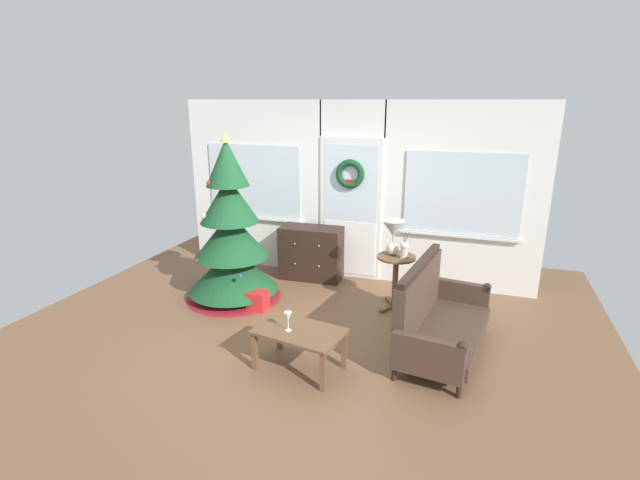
% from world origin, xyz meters
% --- Properties ---
extents(ground_plane, '(6.76, 6.76, 0.00)m').
position_xyz_m(ground_plane, '(0.00, 0.00, 0.00)').
color(ground_plane, brown).
extents(back_wall_with_door, '(5.20, 0.19, 2.55)m').
position_xyz_m(back_wall_with_door, '(0.00, 2.08, 1.28)').
color(back_wall_with_door, white).
rests_on(back_wall_with_door, ground).
extents(christmas_tree, '(1.26, 1.26, 2.17)m').
position_xyz_m(christmas_tree, '(-1.25, 0.79, 0.77)').
color(christmas_tree, '#4C331E').
rests_on(christmas_tree, ground).
extents(dresser_cabinet, '(0.92, 0.48, 0.78)m').
position_xyz_m(dresser_cabinet, '(-0.51, 1.79, 0.39)').
color(dresser_cabinet, black).
rests_on(dresser_cabinet, ground).
extents(settee_sofa, '(0.91, 1.66, 0.96)m').
position_xyz_m(settee_sofa, '(1.42, 0.26, 0.38)').
color(settee_sofa, black).
rests_on(settee_sofa, ground).
extents(side_table, '(0.50, 0.48, 0.69)m').
position_xyz_m(side_table, '(0.84, 1.16, 0.49)').
color(side_table, brown).
rests_on(side_table, ground).
extents(table_lamp, '(0.28, 0.28, 0.44)m').
position_xyz_m(table_lamp, '(0.78, 1.20, 0.98)').
color(table_lamp, silver).
rests_on(table_lamp, side_table).
extents(flower_vase, '(0.11, 0.10, 0.35)m').
position_xyz_m(flower_vase, '(0.94, 1.10, 0.81)').
color(flower_vase, beige).
rests_on(flower_vase, side_table).
extents(coffee_table, '(0.91, 0.65, 0.42)m').
position_xyz_m(coffee_table, '(0.21, -0.53, 0.35)').
color(coffee_table, brown).
rests_on(coffee_table, ground).
extents(wine_glass, '(0.08, 0.08, 0.20)m').
position_xyz_m(wine_glass, '(0.11, -0.58, 0.56)').
color(wine_glass, silver).
rests_on(wine_glass, coffee_table).
extents(gift_box, '(0.24, 0.21, 0.24)m').
position_xyz_m(gift_box, '(-0.78, 0.56, 0.12)').
color(gift_box, red).
rests_on(gift_box, ground).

